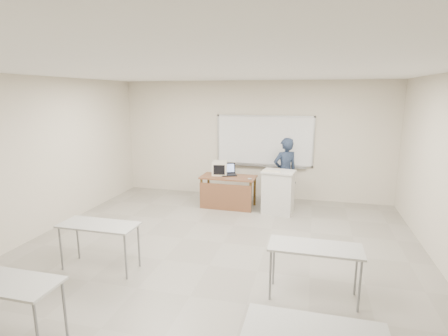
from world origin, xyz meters
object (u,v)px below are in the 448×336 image
(podium, at_px, (278,192))
(laptop, at_px, (229,172))
(crt_monitor, at_px, (220,168))
(mouse, at_px, (250,179))
(instructor_desk, at_px, (227,187))
(presenter, at_px, (285,172))
(whiteboard, at_px, (264,141))
(keyboard, at_px, (271,171))

(podium, distance_m, laptop, 1.30)
(crt_monitor, bearing_deg, podium, -21.73)
(crt_monitor, distance_m, laptop, 0.26)
(laptop, relative_size, mouse, 3.69)
(instructor_desk, distance_m, presenter, 1.43)
(whiteboard, xyz_separation_m, instructor_desk, (-0.70, -1.12, -0.96))
(whiteboard, bearing_deg, laptop, -130.05)
(laptop, relative_size, presenter, 0.22)
(mouse, bearing_deg, whiteboard, 77.43)
(whiteboard, relative_size, laptop, 6.87)
(crt_monitor, height_order, keyboard, crt_monitor)
(mouse, bearing_deg, crt_monitor, 152.37)
(podium, height_order, mouse, podium)
(whiteboard, xyz_separation_m, crt_monitor, (-0.95, -0.88, -0.57))
(podium, xyz_separation_m, mouse, (-0.65, -0.02, 0.27))
(whiteboard, distance_m, podium, 1.62)
(instructor_desk, distance_m, mouse, 0.61)
(instructor_desk, relative_size, podium, 1.32)
(keyboard, bearing_deg, instructor_desk, 172.27)
(mouse, bearing_deg, instructor_desk, 165.16)
(podium, height_order, laptop, laptop)
(instructor_desk, distance_m, keyboard, 1.17)
(instructor_desk, xyz_separation_m, keyboard, (1.05, -0.19, 0.48))
(whiteboard, distance_m, instructor_desk, 1.63)
(whiteboard, height_order, crt_monitor, whiteboard)
(instructor_desk, xyz_separation_m, podium, (1.20, -0.07, -0.03))
(instructor_desk, relative_size, mouse, 13.27)
(instructor_desk, bearing_deg, presenter, 23.84)
(whiteboard, relative_size, presenter, 1.49)
(mouse, bearing_deg, laptop, 142.15)
(podium, bearing_deg, mouse, -171.08)
(instructor_desk, bearing_deg, whiteboard, 59.21)
(instructor_desk, distance_m, podium, 1.20)
(instructor_desk, height_order, podium, podium)
(podium, distance_m, crt_monitor, 1.54)
(mouse, bearing_deg, presenter, 34.71)
(mouse, distance_m, keyboard, 0.56)
(laptop, bearing_deg, instructor_desk, -108.71)
(crt_monitor, xyz_separation_m, presenter, (1.54, 0.30, -0.08))
(laptop, bearing_deg, presenter, -10.28)
(mouse, relative_size, presenter, 0.06)
(laptop, bearing_deg, keyboard, -45.18)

